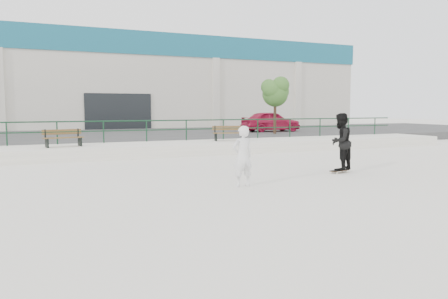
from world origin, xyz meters
name	(u,v)px	position (x,y,z in m)	size (l,w,h in m)	color
ground	(282,188)	(0.00, 0.00, 0.00)	(120.00, 120.00, 0.00)	silver
ledge	(175,148)	(0.00, 9.50, 0.25)	(30.00, 3.00, 0.50)	beige
parking_strip	(136,137)	(0.00, 18.00, 0.25)	(60.00, 14.00, 0.50)	#323232
railing	(167,126)	(0.00, 10.80, 1.24)	(28.00, 0.06, 1.03)	#143822
commercial_building	(102,81)	(0.00, 31.99, 4.58)	(44.20, 16.33, 8.00)	silver
bench_left	(63,138)	(-4.83, 9.42, 0.86)	(1.65, 0.76, 0.74)	brown
bench_right	(229,133)	(2.84, 9.73, 0.87)	(1.67, 0.79, 0.74)	brown
tree	(275,91)	(7.85, 13.88, 3.14)	(1.98, 1.76, 3.52)	#413020
red_car	(271,121)	(8.91, 16.29, 1.19)	(1.63, 4.06, 1.38)	#AB1539
skateboard	(340,171)	(3.18, 1.64, 0.07)	(0.81, 0.38, 0.09)	black
standing_skater	(340,142)	(3.18, 1.64, 1.02)	(0.90, 0.70, 1.85)	black
seated_skater	(242,156)	(-0.82, 0.67, 0.82)	(0.60, 0.39, 1.63)	white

